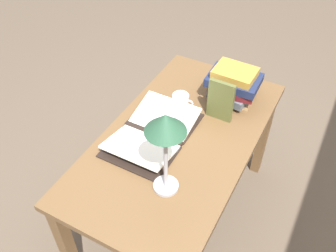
% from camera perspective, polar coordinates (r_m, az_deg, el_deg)
% --- Properties ---
extents(ground_plane, '(12.00, 12.00, 0.00)m').
position_cam_1_polar(ground_plane, '(2.48, 1.40, -13.56)').
color(ground_plane, brown).
extents(reading_desk, '(1.34, 0.72, 0.73)m').
position_cam_1_polar(reading_desk, '(1.98, 1.71, -3.68)').
color(reading_desk, brown).
rests_on(reading_desk, ground_plane).
extents(open_book, '(0.52, 0.34, 0.06)m').
position_cam_1_polar(open_book, '(1.90, -2.28, -0.98)').
color(open_book, black).
rests_on(open_book, reading_desk).
extents(book_stack_tall, '(0.26, 0.29, 0.20)m').
position_cam_1_polar(book_stack_tall, '(2.10, 9.93, 6.28)').
color(book_stack_tall, tan).
rests_on(book_stack_tall, reading_desk).
extents(book_standing_upright, '(0.02, 0.14, 0.24)m').
position_cam_1_polar(book_standing_upright, '(1.95, 8.01, 3.82)').
color(book_standing_upright, brown).
rests_on(book_standing_upright, reading_desk).
extents(reading_lamp, '(0.17, 0.17, 0.44)m').
position_cam_1_polar(reading_lamp, '(1.43, -0.38, -0.67)').
color(reading_lamp, '#ADADB2').
rests_on(reading_lamp, reading_desk).
extents(coffee_mug, '(0.09, 0.12, 0.09)m').
position_cam_1_polar(coffee_mug, '(2.05, 1.96, 3.77)').
color(coffee_mug, white).
rests_on(coffee_mug, reading_desk).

